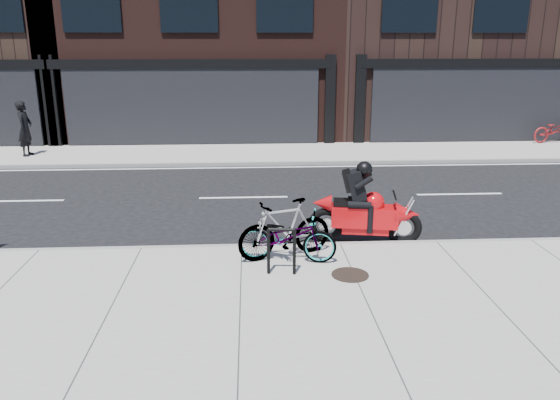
{
  "coord_description": "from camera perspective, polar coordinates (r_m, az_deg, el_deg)",
  "views": [
    {
      "loc": [
        0.18,
        -12.29,
        4.1
      ],
      "look_at": [
        0.81,
        -1.37,
        0.9
      ],
      "focal_mm": 35.0,
      "sensor_mm": 36.0,
      "label": 1
    }
  ],
  "objects": [
    {
      "name": "pedestrian",
      "position": [
        21.57,
        -25.1,
        6.78
      ],
      "size": [
        0.49,
        0.72,
        1.95
      ],
      "primitive_type": "imported",
      "rotation": [
        0.0,
        0.0,
        1.54
      ],
      "color": "black",
      "rests_on": "sidewalk_far"
    },
    {
      "name": "ground",
      "position": [
        12.96,
        -3.91,
        -2.19
      ],
      "size": [
        120.0,
        120.0,
        0.0
      ],
      "primitive_type": "plane",
      "color": "black",
      "rests_on": "ground"
    },
    {
      "name": "motorcycle",
      "position": [
        11.47,
        9.4,
        -1.08
      ],
      "size": [
        2.35,
        0.86,
        1.77
      ],
      "rotation": [
        0.0,
        0.0,
        -0.18
      ],
      "color": "black",
      "rests_on": "ground"
    },
    {
      "name": "sidewalk_near",
      "position": [
        8.33,
        -4.22,
        -12.7
      ],
      "size": [
        60.0,
        6.0,
        0.13
      ],
      "primitive_type": "cube",
      "color": "gray",
      "rests_on": "ground"
    },
    {
      "name": "bike_rack",
      "position": [
        9.56,
        0.15,
        -4.95
      ],
      "size": [
        0.51,
        0.11,
        0.86
      ],
      "rotation": [
        0.0,
        0.0,
        -0.11
      ],
      "color": "black",
      "rests_on": "sidewalk_near"
    },
    {
      "name": "manhole_cover",
      "position": [
        9.77,
        7.33,
        -7.75
      ],
      "size": [
        0.76,
        0.76,
        0.02
      ],
      "primitive_type": "cylinder",
      "rotation": [
        0.0,
        0.0,
        0.17
      ],
      "color": "black",
      "rests_on": "sidewalk_near"
    },
    {
      "name": "bicycle_front",
      "position": [
        10.13,
        0.75,
        -3.84
      ],
      "size": [
        1.92,
        0.96,
        0.96
      ],
      "primitive_type": "imported",
      "rotation": [
        0.0,
        0.0,
        1.39
      ],
      "color": "gray",
      "rests_on": "sidewalk_near"
    },
    {
      "name": "sidewalk_far",
      "position": [
        20.44,
        -3.72,
        4.87
      ],
      "size": [
        60.0,
        3.5,
        0.13
      ],
      "primitive_type": "cube",
      "color": "gray",
      "rests_on": "ground"
    },
    {
      "name": "bicycle_far",
      "position": [
        24.86,
        26.81,
        6.56
      ],
      "size": [
        2.04,
        1.02,
        1.02
      ],
      "primitive_type": "imported",
      "rotation": [
        0.0,
        0.0,
        1.75
      ],
      "color": "maroon",
      "rests_on": "sidewalk_far"
    },
    {
      "name": "bicycle_rear",
      "position": [
        10.29,
        0.51,
        -3.02
      ],
      "size": [
        1.95,
        1.15,
        1.13
      ],
      "primitive_type": "imported",
      "rotation": [
        0.0,
        0.0,
        5.06
      ],
      "color": "gray",
      "rests_on": "sidewalk_near"
    }
  ]
}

